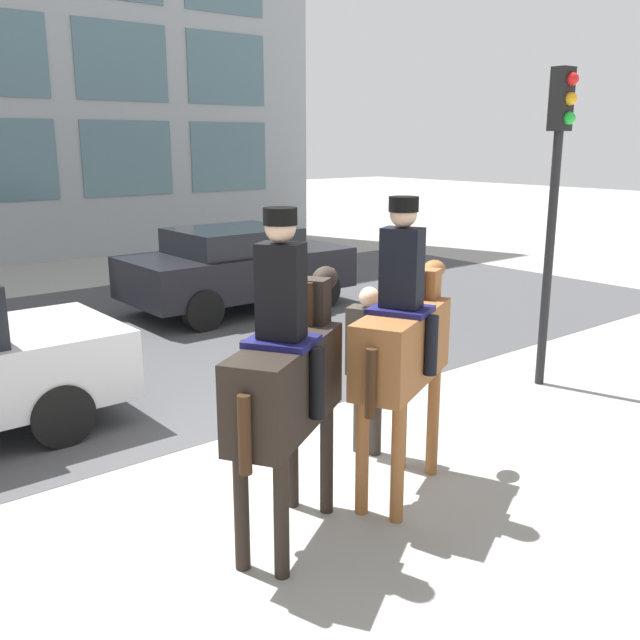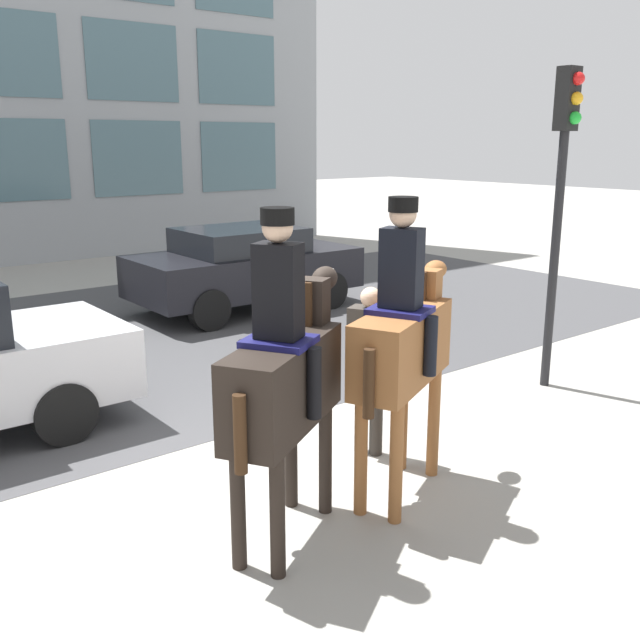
# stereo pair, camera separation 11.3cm
# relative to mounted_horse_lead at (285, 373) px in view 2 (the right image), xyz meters

# --- Properties ---
(ground_plane) EXTENTS (80.00, 80.00, 0.00)m
(ground_plane) POSITION_rel_mounted_horse_lead_xyz_m (0.59, 1.45, -1.34)
(ground_plane) COLOR #9E9B93
(road_surface) EXTENTS (21.66, 8.50, 0.01)m
(road_surface) POSITION_rel_mounted_horse_lead_xyz_m (0.59, 6.20, -1.34)
(road_surface) COLOR #444447
(road_surface) RESTS_ON ground_plane
(mounted_horse_lead) EXTENTS (1.64, 1.17, 2.58)m
(mounted_horse_lead) POSITION_rel_mounted_horse_lead_xyz_m (0.00, 0.00, 0.00)
(mounted_horse_lead) COLOR black
(mounted_horse_lead) RESTS_ON ground_plane
(mounted_horse_companion) EXTENTS (1.63, 0.98, 2.60)m
(mounted_horse_companion) POSITION_rel_mounted_horse_lead_xyz_m (1.20, -0.02, 0.05)
(mounted_horse_companion) COLOR brown
(mounted_horse_companion) RESTS_ON ground_plane
(pedestrian_bystander) EXTENTS (0.76, 0.72, 1.69)m
(pedestrian_bystander) POSITION_rel_mounted_horse_lead_xyz_m (1.52, 0.73, -0.35)
(pedestrian_bystander) COLOR #332D28
(pedestrian_bystander) RESTS_ON ground_plane
(street_car_far_lane) EXTENTS (4.07, 2.01, 1.51)m
(street_car_far_lane) POSITION_rel_mounted_horse_lead_xyz_m (3.89, 6.77, -0.54)
(street_car_far_lane) COLOR black
(street_car_far_lane) RESTS_ON ground_plane
(traffic_light) EXTENTS (0.24, 0.29, 3.85)m
(traffic_light) POSITION_rel_mounted_horse_lead_xyz_m (4.66, 0.86, 1.25)
(traffic_light) COLOR black
(traffic_light) RESTS_ON ground_plane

